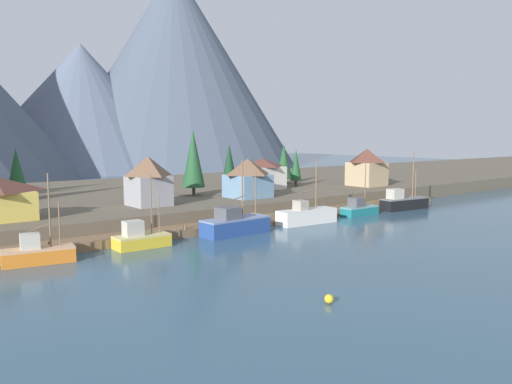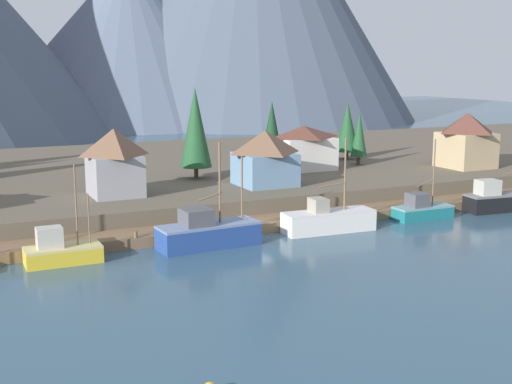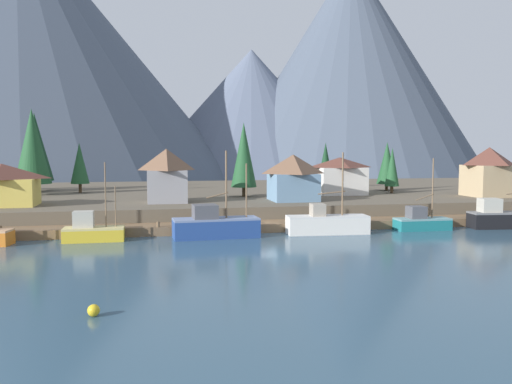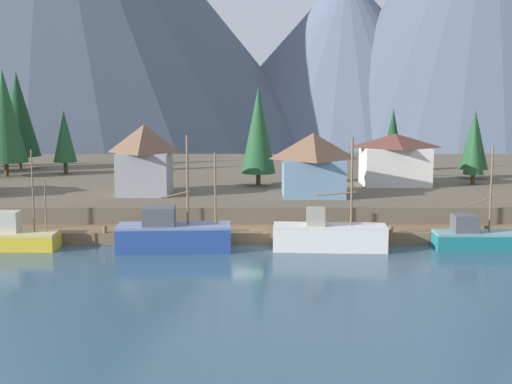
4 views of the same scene
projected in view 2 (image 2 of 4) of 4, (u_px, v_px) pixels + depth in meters
ground_plane at (187, 202)px, 83.02m from camera, size 400.00×400.00×1.00m
dock at (250, 225)px, 66.88m from camera, size 80.00×4.00×1.60m
shoreline_bank at (157, 174)px, 93.33m from camera, size 400.00×56.00×2.50m
mountain_central_peak at (128, 40)px, 190.80m from camera, size 81.63×81.63×45.24m
fishing_boat_yellow at (61, 251)px, 55.70m from camera, size 6.10×2.77×8.12m
fishing_boat_blue at (207, 233)px, 60.64m from camera, size 9.25×3.60×9.31m
fishing_boat_white at (328, 220)px, 66.23m from camera, size 9.25×3.28×9.10m
fishing_boat_teal at (422, 210)px, 71.64m from camera, size 6.42×2.48×8.40m
fishing_boat_black at (502, 200)px, 75.68m from camera, size 9.33×3.57×9.59m
house_white at (304, 147)px, 88.63m from camera, size 7.50×6.07×5.70m
house_grey at (115, 162)px, 70.81m from camera, size 5.30×5.77×7.02m
house_tan at (466, 140)px, 90.30m from camera, size 6.21×6.39×7.25m
house_blue at (265, 157)px, 77.02m from camera, size 6.26×6.29×6.24m
conifer_mid_left at (195, 128)px, 81.02m from camera, size 3.79×3.79×10.87m
conifer_back_left at (359, 134)px, 92.57m from camera, size 2.26×2.26×7.23m
conifer_centre at (347, 127)px, 98.05m from camera, size 3.40×3.40×8.15m
conifer_far_right at (272, 125)px, 101.55m from camera, size 2.78×2.78×8.14m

